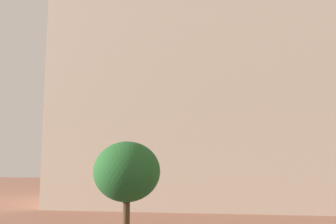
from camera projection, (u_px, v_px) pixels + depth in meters
The scene contains 2 objects.
landmark_building at pixel (226, 81), 32.72m from camera, with size 30.01×12.01×40.08m.
tree_curb_far at pixel (127, 172), 14.94m from camera, with size 2.81×2.81×4.74m.
Camera 1 is at (1.26, -0.11, 4.05)m, focal length 37.98 mm.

